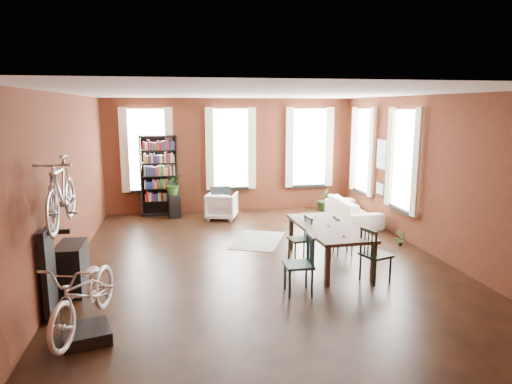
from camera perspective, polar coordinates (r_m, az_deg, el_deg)
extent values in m
plane|color=black|center=(9.00, 0.58, -8.62)|extent=(9.00, 9.00, 0.00)
cube|color=silver|center=(8.50, 0.62, 12.21)|extent=(7.00, 9.00, 0.04)
cube|color=#481D12|center=(13.01, -3.20, 4.59)|extent=(7.00, 0.04, 3.20)
cube|color=#481D12|center=(4.38, 12.03, -7.77)|extent=(7.00, 0.04, 3.20)
cube|color=#481D12|center=(8.65, -22.80, 0.71)|extent=(0.04, 9.00, 3.20)
cube|color=#481D12|center=(9.88, 20.96, 1.98)|extent=(0.04, 9.00, 3.20)
cube|color=white|center=(12.88, -13.44, 5.15)|extent=(1.00, 0.04, 2.20)
cube|color=beige|center=(12.81, -13.46, 5.12)|extent=(1.40, 0.06, 2.30)
cube|color=white|center=(12.96, -3.20, 5.46)|extent=(1.00, 0.04, 2.20)
cube|color=beige|center=(12.89, -3.16, 5.43)|extent=(1.40, 0.06, 2.30)
cube|color=white|center=(13.44, 6.62, 5.59)|extent=(1.00, 0.04, 2.20)
cube|color=beige|center=(13.38, 6.71, 5.56)|extent=(1.40, 0.06, 2.30)
cube|color=white|center=(10.70, 18.13, 3.85)|extent=(0.04, 1.00, 2.20)
cube|color=beige|center=(10.67, 17.80, 3.85)|extent=(0.06, 1.40, 2.30)
cube|color=white|center=(12.66, 13.40, 5.07)|extent=(0.04, 1.00, 2.20)
cube|color=beige|center=(12.64, 13.11, 5.07)|extent=(0.06, 1.40, 2.30)
cube|color=black|center=(11.67, 15.52, 4.51)|extent=(0.04, 0.55, 0.75)
cube|color=black|center=(11.78, 15.32, 0.40)|extent=(0.04, 0.45, 0.35)
cube|color=#46362A|center=(8.82, 9.00, -6.59)|extent=(1.10, 2.24, 0.75)
cube|color=#1B393C|center=(7.40, 5.33, -9.02)|extent=(0.46, 0.46, 0.96)
cube|color=black|center=(8.94, 5.50, -5.86)|extent=(0.45, 0.45, 0.87)
cube|color=black|center=(8.14, 14.75, -7.58)|extent=(0.56, 0.56, 0.94)
cube|color=#16322F|center=(9.44, 10.82, -5.38)|extent=(0.38, 0.38, 0.78)
cube|color=black|center=(12.78, -12.00, 2.01)|extent=(1.00, 0.32, 2.20)
imported|color=silver|center=(12.20, -4.31, -1.58)|extent=(0.94, 0.91, 0.78)
imported|color=beige|center=(12.13, 12.00, -1.78)|extent=(0.61, 2.08, 0.81)
cube|color=black|center=(10.30, 0.23, -6.06)|extent=(1.52, 1.82, 0.01)
cube|color=black|center=(6.51, -20.43, -16.34)|extent=(0.71, 0.71, 0.17)
cube|color=black|center=(7.16, -24.48, -9.25)|extent=(0.16, 0.60, 1.30)
cube|color=black|center=(8.04, -21.98, -8.79)|extent=(0.40, 0.80, 0.80)
cube|color=black|center=(12.55, -10.16, -1.77)|extent=(0.36, 0.36, 0.61)
imported|color=#295020|center=(13.34, 8.35, -1.67)|extent=(0.50, 0.72, 0.29)
imported|color=#346227|center=(10.39, 17.55, -6.09)|extent=(0.25, 0.39, 0.13)
imported|color=beige|center=(6.15, -20.85, -7.99)|extent=(0.85, 1.08, 1.81)
imported|color=#A5A8AD|center=(6.76, -23.39, 2.67)|extent=(0.47, 1.00, 1.66)
imported|color=#2B5722|center=(12.49, -10.30, 0.67)|extent=(0.54, 0.60, 0.46)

